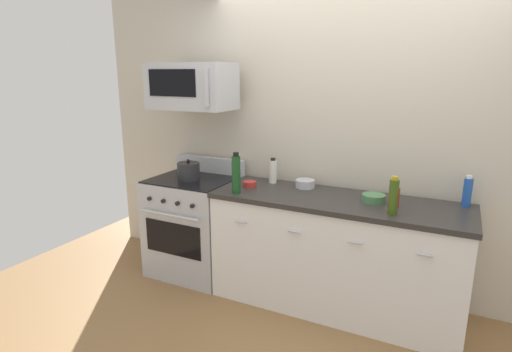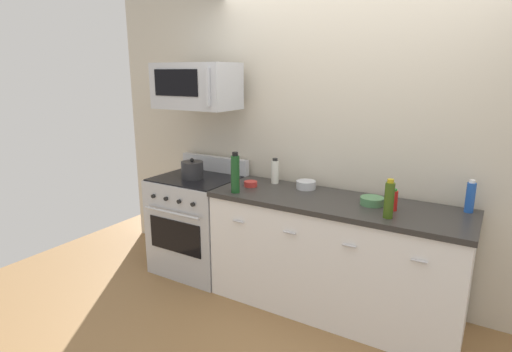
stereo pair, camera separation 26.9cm
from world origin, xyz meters
name	(u,v)px [view 2 (the right image)]	position (x,y,z in m)	size (l,w,h in m)	color
ground_plane	(330,308)	(0.00, 0.00, 0.00)	(6.07, 6.07, 0.00)	olive
back_wall	(356,137)	(0.00, 0.41, 1.35)	(5.06, 0.10, 2.70)	beige
counter_unit	(333,256)	(0.00, 0.00, 0.46)	(1.97, 0.66, 0.92)	white
range_oven	(198,223)	(-1.36, 0.00, 0.47)	(0.76, 0.69, 1.07)	#B7BABF
microwave	(196,86)	(-1.36, 0.05, 1.75)	(0.74, 0.44, 0.40)	#B7BABF
bottle_hot_sauce_red	(394,200)	(0.43, -0.01, 0.99)	(0.05, 0.05, 0.16)	#B21914
bottle_soda_blue	(470,197)	(0.89, 0.23, 1.03)	(0.06, 0.06, 0.23)	#1E4CA5
bottle_olive_oil	(389,200)	(0.43, -0.18, 1.05)	(0.06, 0.06, 0.27)	#385114
bottle_wine_green	(235,173)	(-0.78, -0.21, 1.08)	(0.07, 0.07, 0.33)	#19471E
bottle_vinegar_white	(275,171)	(-0.64, 0.21, 1.03)	(0.07, 0.07, 0.22)	silver
bowl_steel_prep	(306,185)	(-0.33, 0.19, 0.96)	(0.16, 0.16, 0.07)	#B2B5BA
bowl_green_glaze	(372,201)	(0.26, 0.04, 0.95)	(0.17, 0.17, 0.06)	#477A4C
bowl_red_small	(251,184)	(-0.77, 0.01, 0.94)	(0.11, 0.11, 0.04)	#B72D28
stockpot	(192,170)	(-1.36, -0.05, 1.00)	(0.20, 0.20, 0.19)	#262628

